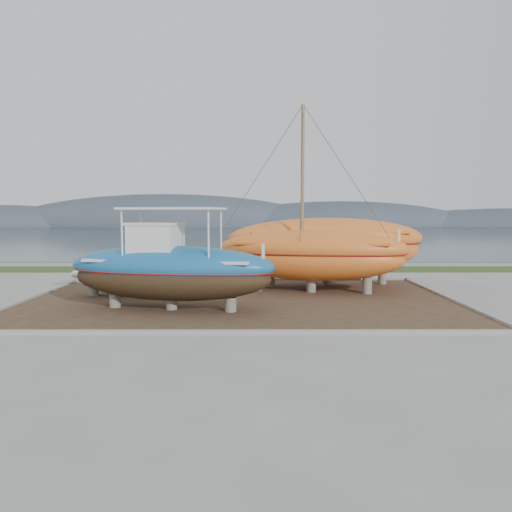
{
  "coord_description": "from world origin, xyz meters",
  "views": [
    {
      "loc": [
        0.66,
        -17.33,
        3.8
      ],
      "look_at": [
        0.71,
        4.0,
        1.93
      ],
      "focal_mm": 35.0,
      "sensor_mm": 36.0,
      "label": 1
    }
  ],
  "objects_px": {
    "white_dinghy": "(124,280)",
    "orange_sailboat": "(312,200)",
    "orange_bare_hull": "(327,253)",
    "blue_caique": "(171,259)"
  },
  "relations": [
    {
      "from": "white_dinghy",
      "to": "orange_sailboat",
      "type": "distance_m",
      "value": 9.37
    },
    {
      "from": "orange_bare_hull",
      "to": "white_dinghy",
      "type": "bearing_deg",
      "value": -169.35
    },
    {
      "from": "blue_caique",
      "to": "orange_bare_hull",
      "type": "relative_size",
      "value": 0.79
    },
    {
      "from": "white_dinghy",
      "to": "orange_bare_hull",
      "type": "relative_size",
      "value": 0.45
    },
    {
      "from": "white_dinghy",
      "to": "orange_sailboat",
      "type": "bearing_deg",
      "value": -1.94
    },
    {
      "from": "white_dinghy",
      "to": "orange_bare_hull",
      "type": "distance_m",
      "value": 10.2
    },
    {
      "from": "orange_sailboat",
      "to": "orange_bare_hull",
      "type": "distance_m",
      "value": 3.66
    },
    {
      "from": "blue_caique",
      "to": "orange_bare_hull",
      "type": "distance_m",
      "value": 9.5
    },
    {
      "from": "orange_sailboat",
      "to": "orange_bare_hull",
      "type": "relative_size",
      "value": 0.87
    },
    {
      "from": "white_dinghy",
      "to": "blue_caique",
      "type": "bearing_deg",
      "value": -58.55
    }
  ]
}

